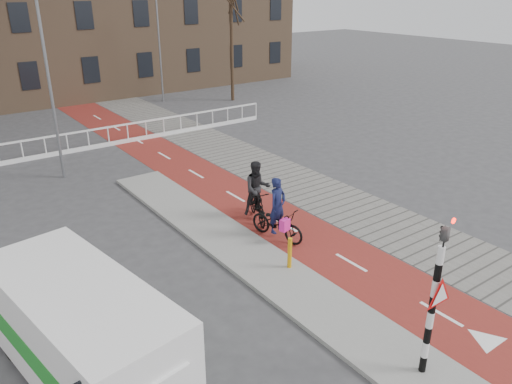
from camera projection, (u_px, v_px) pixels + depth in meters
ground at (368, 316)px, 12.07m from camera, size 120.00×120.00×0.00m
bike_lane at (208, 181)px, 20.35m from camera, size 2.50×60.00×0.01m
sidewalk at (263, 167)px, 21.87m from camera, size 3.00×60.00×0.01m
curb_island at (249, 255)px, 14.65m from camera, size 1.80×16.00×0.12m
traffic_signal at (435, 294)px, 9.47m from camera, size 0.80×0.80×3.68m
bollard at (290, 253)px, 13.76m from camera, size 0.12×0.12×0.91m
cyclist_near at (277, 219)px, 15.50m from camera, size 1.13×2.06×2.02m
cyclist_far at (257, 197)px, 16.62m from camera, size 1.24×2.04×2.10m
van at (83, 331)px, 9.75m from camera, size 2.79×5.32×2.18m
tree_right at (232, 46)px, 33.16m from camera, size 0.22×0.22×7.21m
streetlight_near at (49, 81)px, 19.22m from camera, size 0.12×0.12×7.95m
streetlight_right at (159, 46)px, 32.80m from camera, size 0.12×0.12×7.35m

